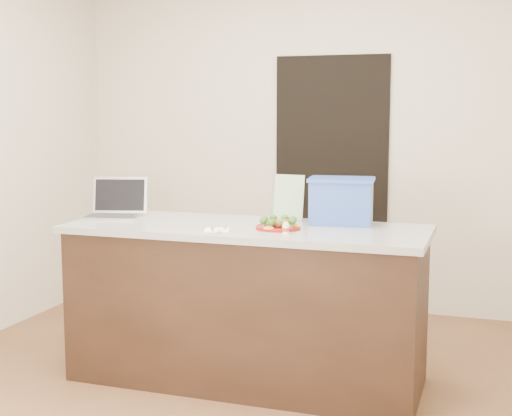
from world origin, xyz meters
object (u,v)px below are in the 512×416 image
(napkin, at_px, (217,230))
(blue_box, at_px, (341,201))
(island, at_px, (246,303))
(yogurt_bottle, at_px, (286,228))
(chair, at_px, (329,274))
(plate, at_px, (278,227))
(laptop, at_px, (115,206))

(napkin, xyz_separation_m, blue_box, (0.60, 0.45, 0.13))
(island, height_order, yogurt_bottle, yogurt_bottle)
(chair, bearing_deg, plate, -106.92)
(island, bearing_deg, chair, 70.81)
(plate, distance_m, blue_box, 0.43)
(napkin, bearing_deg, chair, 69.58)
(napkin, distance_m, blue_box, 0.76)
(island, height_order, plate, plate)
(laptop, distance_m, chair, 1.51)
(plate, xyz_separation_m, laptop, (-1.09, 0.12, 0.06))
(island, distance_m, yogurt_bottle, 0.61)
(yogurt_bottle, xyz_separation_m, chair, (0.00, 1.05, -0.48))
(yogurt_bottle, distance_m, blue_box, 0.50)
(island, height_order, blue_box, blue_box)
(plate, bearing_deg, yogurt_bottle, -59.13)
(island, xyz_separation_m, plate, (0.21, -0.06, 0.47))
(island, height_order, napkin, napkin)
(laptop, height_order, chair, laptop)
(napkin, bearing_deg, plate, 26.28)
(laptop, xyz_separation_m, blue_box, (1.38, 0.18, 0.07))
(blue_box, bearing_deg, chair, 101.70)
(blue_box, relative_size, chair, 0.48)
(plate, height_order, napkin, plate)
(laptop, bearing_deg, yogurt_bottle, -27.51)
(yogurt_bottle, xyz_separation_m, laptop, (-1.18, 0.27, 0.03))
(yogurt_bottle, bearing_deg, chair, 89.89)
(laptop, relative_size, blue_box, 0.98)
(napkin, distance_m, yogurt_bottle, 0.39)
(yogurt_bottle, relative_size, blue_box, 0.20)
(island, xyz_separation_m, blue_box, (0.50, 0.24, 0.59))
(blue_box, bearing_deg, island, -160.67)
(island, distance_m, plate, 0.51)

